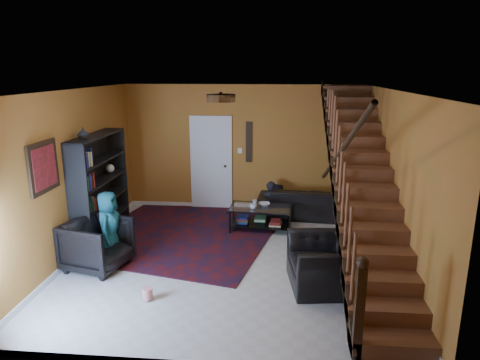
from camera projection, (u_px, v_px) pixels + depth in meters
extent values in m
plane|color=beige|center=(229.00, 259.00, 7.23)|extent=(5.50, 5.50, 0.00)
plane|color=#B96429|center=(242.00, 148.00, 9.53)|extent=(5.20, 0.00, 5.20)
plane|color=#B96429|center=(196.00, 248.00, 4.23)|extent=(5.20, 0.00, 5.20)
plane|color=#B96429|center=(73.00, 176.00, 7.10)|extent=(0.00, 5.50, 5.50)
plane|color=#B96429|center=(394.00, 183.00, 6.66)|extent=(0.00, 5.50, 5.50)
plane|color=white|center=(228.00, 91.00, 6.53)|extent=(5.50, 5.50, 0.00)
cube|color=silver|center=(242.00, 206.00, 9.86)|extent=(5.20, 0.02, 0.10)
cube|color=silver|center=(81.00, 251.00, 7.44)|extent=(0.02, 5.50, 0.10)
cube|color=#B96429|center=(362.00, 187.00, 6.72)|extent=(0.95, 4.92, 2.83)
cube|color=black|center=(333.00, 181.00, 6.74)|extent=(0.04, 5.02, 3.02)
cylinder|color=black|center=(337.00, 153.00, 6.62)|extent=(0.07, 4.20, 2.44)
cube|color=black|center=(359.00, 313.00, 4.64)|extent=(0.10, 0.10, 1.10)
cube|color=black|center=(101.00, 189.00, 7.76)|extent=(0.35, 1.80, 2.00)
cube|color=black|center=(103.00, 220.00, 7.91)|extent=(0.35, 1.72, 0.03)
cube|color=black|center=(100.00, 181.00, 7.72)|extent=(0.35, 1.72, 0.03)
cube|color=silver|center=(211.00, 164.00, 9.66)|extent=(0.82, 0.05, 2.05)
cube|color=maroon|center=(43.00, 167.00, 6.14)|extent=(0.04, 0.74, 0.74)
cube|color=black|center=(249.00, 142.00, 9.46)|extent=(0.14, 0.03, 0.90)
cylinder|color=#3F2814|center=(221.00, 98.00, 5.77)|extent=(0.40, 0.40, 0.10)
cube|color=#470D0C|center=(187.00, 231.00, 8.48)|extent=(4.05, 4.41, 0.02)
imported|color=black|center=(309.00, 202.00, 9.24)|extent=(2.26, 1.04, 0.64)
imported|color=black|center=(97.00, 245.00, 6.81)|extent=(1.09, 1.07, 0.82)
imported|color=black|center=(324.00, 264.00, 6.26)|extent=(1.09, 1.21, 0.71)
imported|color=black|center=(270.00, 208.00, 9.40)|extent=(0.45, 0.29, 1.21)
imported|color=black|center=(276.00, 209.00, 9.40)|extent=(0.58, 0.46, 1.15)
imported|color=#165656|center=(109.00, 227.00, 7.01)|extent=(0.42, 0.62, 1.21)
cube|color=black|center=(230.00, 223.00, 8.29)|extent=(0.03, 0.03, 0.45)
cube|color=black|center=(290.00, 225.00, 8.19)|extent=(0.03, 0.03, 0.45)
cube|color=black|center=(234.00, 212.00, 8.91)|extent=(0.03, 0.03, 0.45)
cube|color=black|center=(289.00, 214.00, 8.81)|extent=(0.03, 0.03, 0.45)
cube|color=black|center=(260.00, 223.00, 8.58)|extent=(1.20, 0.74, 0.02)
cube|color=silver|center=(260.00, 207.00, 8.49)|extent=(1.26, 0.80, 0.02)
imported|color=#999999|center=(253.00, 206.00, 8.37)|extent=(0.16, 0.16, 0.10)
imported|color=#999999|center=(255.00, 202.00, 8.65)|extent=(0.12, 0.12, 0.09)
imported|color=#999999|center=(264.00, 204.00, 8.57)|extent=(0.26, 0.26, 0.06)
imported|color=#999999|center=(83.00, 133.00, 7.00)|extent=(0.18, 0.18, 0.19)
cylinder|color=red|center=(148.00, 294.00, 5.93)|extent=(0.17, 0.17, 0.16)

